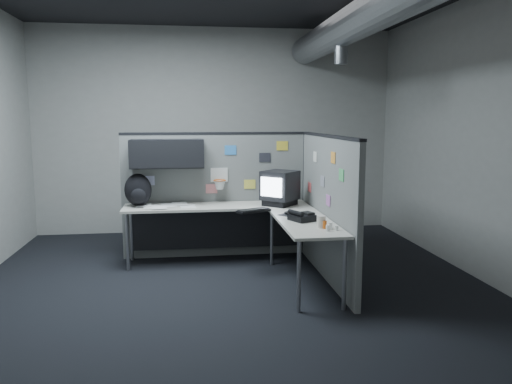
{
  "coord_description": "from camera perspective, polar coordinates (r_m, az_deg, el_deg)",
  "views": [
    {
      "loc": [
        -0.44,
        -5.17,
        1.82
      ],
      "look_at": [
        0.31,
        0.35,
        0.98
      ],
      "focal_mm": 35.0,
      "sensor_mm": 36.0,
      "label": 1
    }
  ],
  "objects": [
    {
      "name": "backpack",
      "position": [
        6.3,
        -13.33,
        0.17
      ],
      "size": [
        0.38,
        0.36,
        0.4
      ],
      "rotation": [
        0.0,
        0.0,
        -0.24
      ],
      "color": "black",
      "rests_on": "desk"
    },
    {
      "name": "papers",
      "position": [
        6.26,
        -10.34,
        -1.55
      ],
      "size": [
        0.75,
        0.51,
        0.02
      ],
      "rotation": [
        0.0,
        0.0,
        0.1
      ],
      "color": "white",
      "rests_on": "desk"
    },
    {
      "name": "partition_back",
      "position": [
        6.45,
        -6.02,
        1.16
      ],
      "size": [
        2.44,
        0.42,
        1.63
      ],
      "color": "slate",
      "rests_on": "ground"
    },
    {
      "name": "desk",
      "position": [
        6.02,
        -1.99,
        -3.03
      ],
      "size": [
        2.31,
        2.11,
        0.73
      ],
      "color": "beige",
      "rests_on": "ground"
    },
    {
      "name": "phone",
      "position": [
        5.33,
        5.25,
        -2.83
      ],
      "size": [
        0.3,
        0.31,
        0.11
      ],
      "rotation": [
        0.0,
        0.0,
        0.26
      ],
      "color": "black",
      "rests_on": "desk"
    },
    {
      "name": "mouse",
      "position": [
        5.64,
        3.69,
        -2.47
      ],
      "size": [
        0.25,
        0.25,
        0.04
      ],
      "rotation": [
        0.0,
        0.0,
        -0.01
      ],
      "color": "black",
      "rests_on": "desk"
    },
    {
      "name": "room",
      "position": [
        5.27,
        3.23,
        11.53
      ],
      "size": [
        5.62,
        5.62,
        3.22
      ],
      "color": "black",
      "rests_on": "ground"
    },
    {
      "name": "bottles",
      "position": [
        4.94,
        8.34,
        -3.9
      ],
      "size": [
        0.14,
        0.15,
        0.08
      ],
      "rotation": [
        0.0,
        0.0,
        0.32
      ],
      "color": "silver",
      "rests_on": "desk"
    },
    {
      "name": "cup",
      "position": [
        5.01,
        7.46,
        -3.39
      ],
      "size": [
        0.11,
        0.11,
        0.12
      ],
      "primitive_type": "cylinder",
      "rotation": [
        0.0,
        0.0,
        0.27
      ],
      "color": "beige",
      "rests_on": "desk"
    },
    {
      "name": "keyboard",
      "position": [
        5.79,
        -0.27,
        -2.13
      ],
      "size": [
        0.42,
        0.31,
        0.04
      ],
      "rotation": [
        0.0,
        0.0,
        -0.32
      ],
      "color": "black",
      "rests_on": "desk"
    },
    {
      "name": "monitor",
      "position": [
        6.21,
        2.74,
        0.51
      ],
      "size": [
        0.53,
        0.53,
        0.43
      ],
      "rotation": [
        0.0,
        0.0,
        0.05
      ],
      "color": "black",
      "rests_on": "desk"
    },
    {
      "name": "partition_right",
      "position": [
        5.69,
        8.11,
        -1.69
      ],
      "size": [
        0.07,
        2.23,
        1.63
      ],
      "color": "slate",
      "rests_on": "ground"
    }
  ]
}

